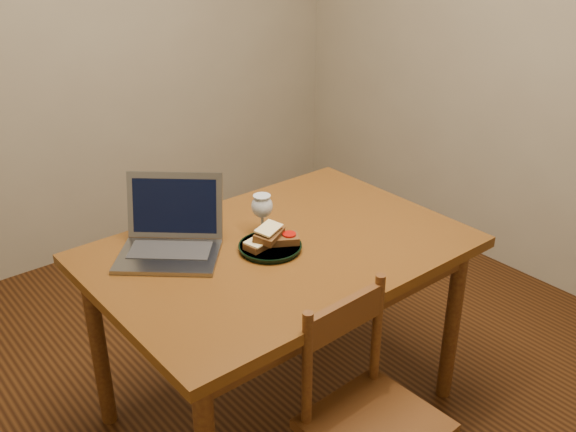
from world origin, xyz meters
TOP-DOWN VIEW (x-y plane):
  - floor at (0.00, 0.00)m, footprint 3.20×3.20m
  - back_wall at (0.00, 1.61)m, footprint 3.20×0.02m
  - right_wall at (1.61, 0.00)m, footprint 0.02×3.20m
  - table at (-0.09, -0.12)m, footprint 1.30×0.90m
  - chair at (-0.19, -0.68)m, footprint 0.39×0.37m
  - plate at (-0.14, -0.12)m, footprint 0.22×0.22m
  - sandwich_cheese at (-0.18, -0.11)m, footprint 0.12×0.08m
  - sandwich_tomato at (-0.10, -0.13)m, footprint 0.14×0.12m
  - sandwich_top at (-0.14, -0.11)m, footprint 0.14×0.12m
  - milk_glass at (-0.08, 0.00)m, footprint 0.08×0.08m
  - laptop at (-0.40, 0.11)m, footprint 0.46×0.46m

SIDE VIEW (x-z plane):
  - floor at x=0.00m, z-range -0.02..0.00m
  - chair at x=-0.19m, z-range 0.24..0.64m
  - table at x=-0.09m, z-range 0.28..1.02m
  - plate at x=-0.14m, z-range 0.74..0.76m
  - sandwich_cheese at x=-0.18m, z-range 0.76..0.79m
  - sandwich_tomato at x=-0.10m, z-range 0.76..0.80m
  - sandwich_top at x=-0.14m, z-range 0.78..0.82m
  - laptop at x=-0.40m, z-range 0.68..0.93m
  - milk_glass at x=-0.08m, z-range 0.74..0.89m
  - back_wall at x=0.00m, z-range 0.00..2.60m
  - right_wall at x=1.61m, z-range 0.00..2.60m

